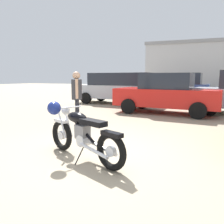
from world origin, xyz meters
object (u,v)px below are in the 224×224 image
at_px(pale_sedan_back, 166,93).
at_px(white_estate_far, 118,87).
at_px(vintage_motorcycle, 80,133).
at_px(silver_sedan_mid, 179,86).
at_px(bystander, 77,94).
at_px(red_hatchback_near, 141,84).

distance_m(pale_sedan_back, white_estate_far, 3.94).
bearing_deg(vintage_motorcycle, silver_sedan_mid, -69.96).
xyz_separation_m(silver_sedan_mid, white_estate_far, (-2.92, -3.53, 0.02)).
distance_m(bystander, silver_sedan_mid, 9.98).
height_order(pale_sedan_back, red_hatchback_near, red_hatchback_near).
height_order(pale_sedan_back, silver_sedan_mid, silver_sedan_mid).
relative_size(vintage_motorcycle, white_estate_far, 0.41).
xyz_separation_m(bystander, white_estate_far, (-1.24, 6.30, -0.08)).
relative_size(silver_sedan_mid, white_estate_far, 0.83).
xyz_separation_m(silver_sedan_mid, red_hatchback_near, (-3.68, 3.83, 0.00)).
bearing_deg(bystander, red_hatchback_near, 64.86).
xyz_separation_m(vintage_motorcycle, red_hatchback_near, (-3.39, 15.75, 0.43)).
bearing_deg(silver_sedan_mid, vintage_motorcycle, 91.44).
distance_m(bystander, white_estate_far, 6.42).
bearing_deg(silver_sedan_mid, red_hatchback_near, -43.29).
bearing_deg(red_hatchback_near, bystander, 100.04).
distance_m(vintage_motorcycle, pale_sedan_back, 6.04).
bearing_deg(white_estate_far, red_hatchback_near, -81.51).
xyz_separation_m(pale_sedan_back, silver_sedan_mid, (-0.22, 5.91, 0.08)).
xyz_separation_m(white_estate_far, red_hatchback_near, (-0.76, 7.36, -0.02)).
bearing_deg(red_hatchback_near, vintage_motorcycle, 103.84).
bearing_deg(white_estate_far, vintage_motorcycle, 109.95).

